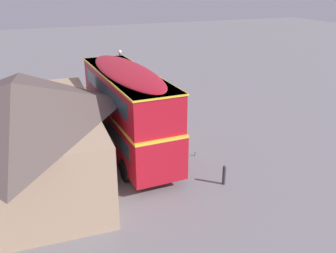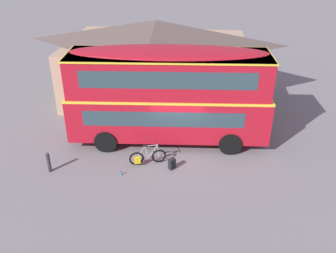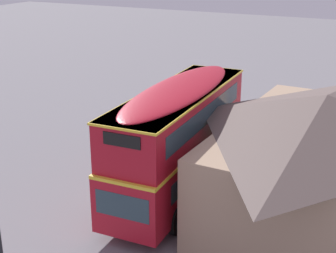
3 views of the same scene
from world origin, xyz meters
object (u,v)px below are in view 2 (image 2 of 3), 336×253
kerb_bollard (49,162)px  touring_bicycle (147,157)px  backpack_on_ground (172,163)px  water_bottle_blue_sports (121,173)px  double_decker_bus (169,92)px

kerb_bollard → touring_bicycle: bearing=12.0°
backpack_on_ground → water_bottle_blue_sports: backpack_on_ground is taller
backpack_on_ground → water_bottle_blue_sports: size_ratio=2.69×
backpack_on_ground → kerb_bollard: (-5.42, -0.62, 0.21)m
water_bottle_blue_sports → kerb_bollard: bearing=179.3°
water_bottle_blue_sports → kerb_bollard: size_ratio=0.21×
kerb_bollard → double_decker_bus: bearing=31.8°
double_decker_bus → touring_bicycle: (-0.85, -2.25, -2.27)m
touring_bicycle → backpack_on_ground: 1.22m
double_decker_bus → touring_bicycle: size_ratio=5.80×
water_bottle_blue_sports → double_decker_bus: bearing=59.6°
double_decker_bus → water_bottle_blue_sports: bearing=-120.4°
kerb_bollard → water_bottle_blue_sports: bearing=-0.7°
double_decker_bus → kerb_bollard: 6.35m
touring_bicycle → kerb_bollard: size_ratio=1.73×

